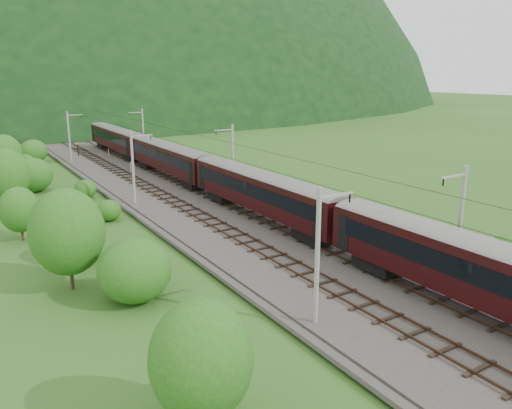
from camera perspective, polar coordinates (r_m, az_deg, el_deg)
ground at (r=33.80m, az=15.18°, el=-10.66°), size 600.00×600.00×0.00m
railbed at (r=40.58m, az=4.90°, el=-5.57°), size 14.00×220.00×0.30m
track_left at (r=39.20m, az=2.07°, el=-5.92°), size 2.40×220.00×0.27m
track_right at (r=41.91m, az=7.55°, el=-4.65°), size 2.40×220.00×0.27m
catenary_left at (r=55.90m, az=-13.82°, el=4.34°), size 2.54×192.28×8.00m
catenary_right at (r=60.69m, az=-2.75°, el=5.55°), size 2.54×192.28×8.00m
overhead_wires at (r=38.72m, az=5.12°, el=4.12°), size 4.83×198.00×0.03m
train at (r=58.20m, az=-5.44°, el=4.31°), size 3.15×149.90×5.48m
hazard_post_near at (r=75.25m, az=-14.14°, el=4.23°), size 0.15×0.15×1.42m
hazard_post_far at (r=90.08m, az=-16.49°, el=5.71°), size 0.14×0.14×1.28m
signal at (r=91.93m, az=-19.69°, el=6.07°), size 0.25×0.25×2.29m
vegetation_left at (r=42.50m, az=-19.73°, el=-1.84°), size 11.74×145.75×7.01m
vegetation_right at (r=46.12m, az=17.80°, el=-2.42°), size 5.80×102.59×2.68m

